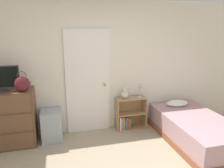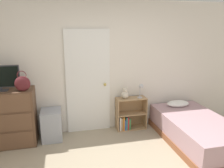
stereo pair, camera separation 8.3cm
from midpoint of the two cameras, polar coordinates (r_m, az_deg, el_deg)
name	(u,v)px [view 1 (the left image)]	position (r m, az deg, el deg)	size (l,w,h in m)	color
wall_back	(99,68)	(4.29, -3.91, 4.28)	(10.00, 0.06, 2.55)	silver
door_closed	(88,82)	(4.26, -6.85, 0.44)	(0.85, 0.09, 2.01)	white
dresser	(7,119)	(4.25, -26.35, -8.16)	(0.96, 0.49, 1.01)	brown
handbag	(22,84)	(3.87, -22.94, 0.02)	(0.25, 0.14, 0.34)	#591E23
storage_bin	(52,125)	(4.26, -16.03, -10.32)	(0.36, 0.42, 0.57)	#999EA8
bookshelf	(128,116)	(4.54, 3.75, -8.33)	(0.61, 0.26, 0.66)	tan
teddy_bear	(125,94)	(4.35, 2.81, -2.54)	(0.15, 0.15, 0.23)	beige
desk_lamp	(141,88)	(4.39, 6.97, -0.98)	(0.12, 0.11, 0.29)	#B2B2B7
bed	(195,129)	(4.34, 20.44, -11.00)	(1.05, 1.89, 0.57)	brown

